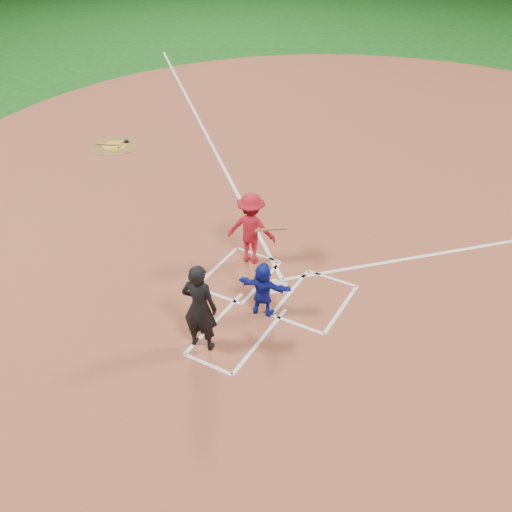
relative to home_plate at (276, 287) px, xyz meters
The scene contains 12 objects.
ground 0.02m from the home_plate, ahead, with size 120.00×120.00×0.00m, color #124A14.
home_plate_dirt 6.00m from the home_plate, 90.00° to the left, with size 28.00×28.00×0.01m, color brown.
home_plate is the anchor object (origin of this frame).
on_deck_circle 9.49m from the home_plate, 153.51° to the left, with size 1.70×1.70×0.01m, color brown.
on_deck_logo 9.49m from the home_plate, 153.51° to the left, with size 0.80×0.80×0.00m, color gold.
on_deck_bat_a 9.47m from the home_plate, 151.76° to the left, with size 0.06×0.06×0.84m, color olive.
on_deck_bat_b 9.63m from the home_plate, 154.58° to the left, with size 0.06×0.06×0.84m, color #935E35.
bat_weight_donut 9.50m from the home_plate, 150.82° to the left, with size 0.19×0.19×0.05m, color black.
catcher 1.13m from the home_plate, 79.78° to the right, with size 1.16×0.37×1.25m, color #121C94.
umpire 2.62m from the home_plate, 99.32° to the right, with size 0.71×0.46×1.94m, color black.
chalk_markings 5.29m from the home_plate, 90.00° to the left, with size 28.35×17.32×0.01m.
batter_at_plate 1.50m from the home_plate, 147.73° to the left, with size 1.47×1.01×1.79m.
Camera 1 is at (4.66, -9.14, 7.92)m, focal length 40.00 mm.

